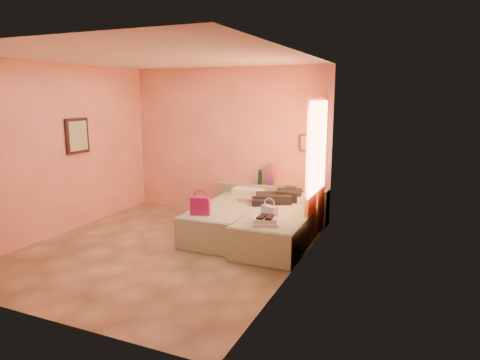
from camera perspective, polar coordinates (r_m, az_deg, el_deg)
The scene contains 16 objects.
ground at distance 6.64m, azimuth -9.94°, elevation -9.02°, with size 4.50×4.50×0.00m, color tan.
room_walls at distance 6.62m, azimuth -6.25°, elevation 6.92°, with size 4.02×4.51×2.81m.
headboard_ledge at distance 7.93m, azimuth 4.36°, elevation -3.06°, with size 2.05×0.30×0.65m, color gray.
bed_left at distance 7.15m, azimuth -1.30°, elevation -5.26°, with size 0.90×2.00×0.50m, color #A2BB96.
bed_right at distance 6.73m, azimuth 5.29°, elevation -6.37°, with size 0.90×2.00×0.50m, color #A2BB96.
water_bottle at distance 7.93m, azimuth 2.70°, elevation 0.37°, with size 0.08×0.08×0.27m, color #143823.
rainbow_box at distance 7.89m, azimuth 4.08°, elevation 0.75°, with size 0.09×0.09×0.39m, color #A41465.
small_dish at distance 8.04m, azimuth 2.36°, elevation -0.35°, with size 0.13×0.13×0.03m, color #559C7A.
green_book at distance 7.70m, azimuth 6.75°, elevation -0.95°, with size 0.18×0.13×0.03m, color #284C31.
flower_vase at distance 7.60m, azimuth 9.99°, elevation -0.33°, with size 0.20×0.20×0.26m, color white.
magenta_handbag at distance 6.51m, azimuth -5.27°, elevation -3.42°, with size 0.29×0.17×0.28m, color #A41465.
khaki_garment at distance 7.35m, azimuth 1.34°, elevation -2.55°, with size 0.33×0.27×0.06m, color tan.
clothes_pile at distance 7.22m, azimuth 4.88°, elevation -2.29°, with size 0.63×0.63×0.19m, color black.
blue_handbag at distance 6.40m, azimuth 3.93°, elevation -4.18°, with size 0.25×0.11×0.16m, color #3E4C94.
towel_stack at distance 6.00m, azimuth 3.37°, elevation -5.53°, with size 0.35×0.30×0.10m, color silver.
sandal_pair at distance 5.99m, azimuth 3.44°, elevation -4.95°, with size 0.18×0.25×0.03m, color black.
Camera 1 is at (3.49, -5.17, 2.28)m, focal length 32.00 mm.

